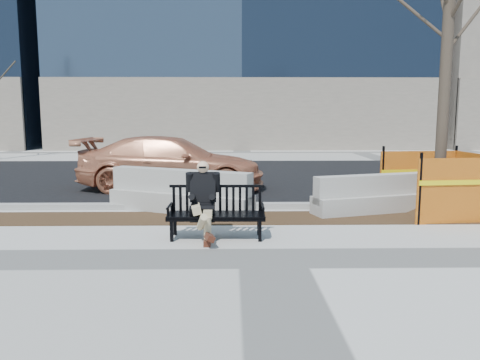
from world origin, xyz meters
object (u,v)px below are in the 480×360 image
object	(u,v)px
tree_fence	(437,214)
seated_man	(203,237)
jersey_barrier_right	(376,212)
bench	(216,238)
sedan	(172,189)
jersey_barrier_left	(181,212)

from	to	relation	value
tree_fence	seated_man	bearing A→B (deg)	-159.39
seated_man	jersey_barrier_right	distance (m)	4.01
tree_fence	jersey_barrier_right	world-z (taller)	tree_fence
bench	tree_fence	world-z (taller)	tree_fence
bench	sedan	size ratio (longest dim) A/B	0.33
bench	jersey_barrier_right	size ratio (longest dim) A/B	0.58
seated_man	sedan	world-z (taller)	sedan
bench	jersey_barrier_right	xyz separation A→B (m)	(3.27, 2.03, 0.00)
seated_man	tree_fence	distance (m)	5.00
bench	jersey_barrier_left	world-z (taller)	jersey_barrier_left
seated_man	jersey_barrier_right	bearing A→B (deg)	30.46
jersey_barrier_left	tree_fence	bearing A→B (deg)	21.50
tree_fence	jersey_barrier_right	distance (m)	1.21
bench	seated_man	distance (m)	0.23
seated_man	tree_fence	xyz separation A→B (m)	(4.68, 1.76, 0.00)
bench	seated_man	bearing A→B (deg)	168.72
tree_fence	jersey_barrier_left	size ratio (longest dim) A/B	2.13
tree_fence	jersey_barrier_left	xyz separation A→B (m)	(-5.28, 0.30, 0.00)
sedan	jersey_barrier_left	bearing A→B (deg)	-165.34
tree_fence	bench	bearing A→B (deg)	-157.93
bench	tree_fence	size ratio (longest dim) A/B	0.24
tree_fence	jersey_barrier_left	bearing A→B (deg)	176.75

